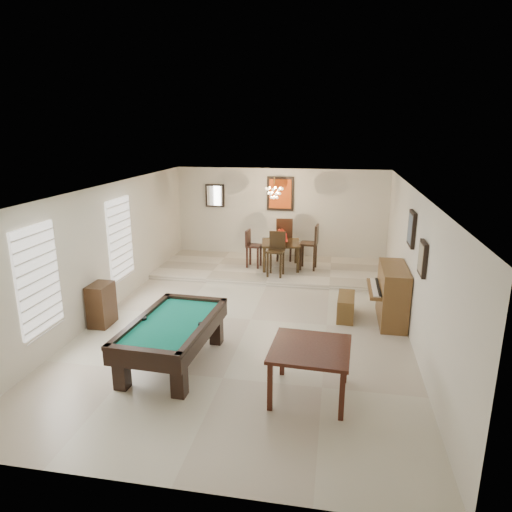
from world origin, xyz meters
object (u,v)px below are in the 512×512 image
(dining_chair_east, at_px, (309,247))
(chandelier, at_px, (274,189))
(square_table, at_px, (310,371))
(flower_vase, at_px, (281,233))
(apothecary_chest, at_px, (101,305))
(dining_chair_west, at_px, (254,249))
(upright_piano, at_px, (386,294))
(dining_chair_north, at_px, (284,239))
(piano_bench, at_px, (346,307))
(dining_chair_south, at_px, (276,254))
(dining_table, at_px, (281,253))
(pool_table, at_px, (173,343))

(dining_chair_east, height_order, chandelier, chandelier)
(square_table, relative_size, flower_vase, 4.59)
(apothecary_chest, xyz_separation_m, dining_chair_west, (2.26, 3.91, 0.20))
(upright_piano, relative_size, dining_chair_north, 1.11)
(upright_piano, distance_m, chandelier, 4.15)
(piano_bench, height_order, dining_chair_west, dining_chair_west)
(dining_chair_south, bearing_deg, dining_table, 91.92)
(chandelier, bearing_deg, apothecary_chest, -125.20)
(pool_table, bearing_deg, dining_chair_west, 88.76)
(dining_chair_west, height_order, chandelier, chandelier)
(square_table, xyz_separation_m, piano_bench, (0.54, 2.92, -0.14))
(apothecary_chest, distance_m, chandelier, 5.14)
(square_table, relative_size, chandelier, 1.81)
(pool_table, height_order, upright_piano, upright_piano)
(dining_table, bearing_deg, dining_chair_east, 1.18)
(dining_chair_south, bearing_deg, dining_chair_west, 140.25)
(upright_piano, relative_size, dining_table, 1.36)
(apothecary_chest, distance_m, dining_chair_east, 5.43)
(dining_chair_south, bearing_deg, upright_piano, -35.36)
(apothecary_chest, xyz_separation_m, chandelier, (2.78, 3.94, 1.79))
(dining_chair_south, distance_m, chandelier, 1.69)
(piano_bench, bearing_deg, dining_chair_west, 131.06)
(pool_table, distance_m, square_table, 2.28)
(pool_table, relative_size, square_table, 1.98)
(dining_chair_east, bearing_deg, apothecary_chest, -38.25)
(dining_chair_east, bearing_deg, pool_table, -14.57)
(flower_vase, bearing_deg, dining_chair_east, 1.18)
(dining_chair_north, relative_size, dining_chair_west, 1.22)
(dining_chair_west, bearing_deg, piano_bench, -133.11)
(dining_chair_south, distance_m, dining_chair_north, 1.47)
(pool_table, distance_m, dining_chair_east, 5.49)
(apothecary_chest, xyz_separation_m, dining_chair_south, (2.93, 3.25, 0.26))
(piano_bench, height_order, dining_chair_south, dining_chair_south)
(apothecary_chest, height_order, dining_chair_north, dining_chair_north)
(apothecary_chest, relative_size, dining_table, 0.84)
(flower_vase, distance_m, dining_chair_south, 0.81)
(piano_bench, relative_size, dining_chair_east, 0.71)
(dining_chair_east, relative_size, chandelier, 1.96)
(dining_table, xyz_separation_m, dining_chair_east, (0.72, 0.01, 0.18))
(dining_chair_north, bearing_deg, upright_piano, 118.67)
(upright_piano, bearing_deg, chandelier, 133.12)
(flower_vase, relative_size, chandelier, 0.40)
(dining_chair_west, xyz_separation_m, chandelier, (0.52, 0.03, 1.59))
(apothecary_chest, relative_size, dining_chair_east, 0.70)
(square_table, distance_m, flower_vase, 5.84)
(pool_table, distance_m, dining_chair_west, 5.14)
(pool_table, relative_size, dining_table, 2.19)
(dining_chair_north, bearing_deg, pool_table, 74.14)
(dining_table, bearing_deg, chandelier, -175.04)
(upright_piano, relative_size, dining_chair_west, 1.35)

